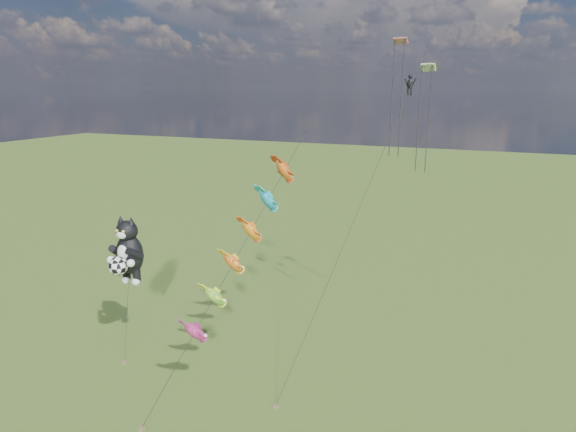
% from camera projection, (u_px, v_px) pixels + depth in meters
% --- Properties ---
extents(ground, '(300.00, 300.00, 0.00)m').
position_uv_depth(ground, '(105.00, 360.00, 37.45)').
color(ground, '#284411').
extents(cat_kite_rig, '(2.75, 4.21, 10.95)m').
position_uv_depth(cat_kite_rig, '(127.00, 251.00, 37.58)').
color(cat_kite_rig, brown).
rests_on(cat_kite_rig, ground).
extents(fish_windsock_rig, '(5.33, 15.13, 17.30)m').
position_uv_depth(fish_windsock_rig, '(242.00, 247.00, 33.67)').
color(fish_windsock_rig, brown).
rests_on(fish_windsock_rig, ground).
extents(parafoil_rig, '(7.14, 16.54, 24.18)m').
position_uv_depth(parafoil_rig, '(408.00, 93.00, 37.16)').
color(parafoil_rig, brown).
rests_on(parafoil_rig, ground).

